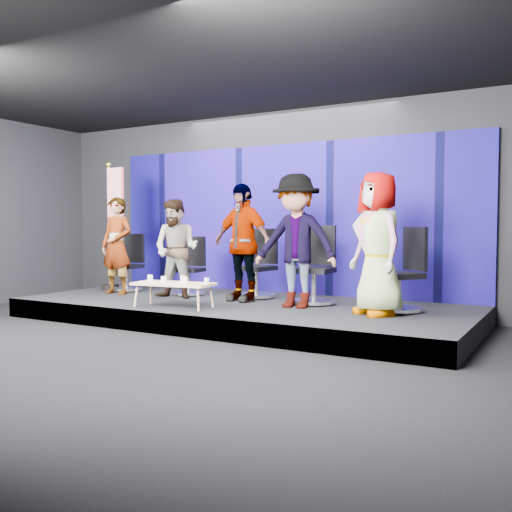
% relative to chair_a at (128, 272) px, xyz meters
% --- Properties ---
extents(ground, '(10.00, 10.00, 0.00)m').
position_rel_chair_a_xyz_m(ground, '(2.57, -2.80, -0.64)').
color(ground, black).
rests_on(ground, ground).
extents(room_walls, '(10.02, 8.02, 3.51)m').
position_rel_chair_a_xyz_m(room_walls, '(2.57, -2.80, 1.79)').
color(room_walls, black).
rests_on(room_walls, ground).
extents(riser, '(7.00, 3.00, 0.30)m').
position_rel_chair_a_xyz_m(riser, '(2.57, -0.30, -0.49)').
color(riser, black).
rests_on(riser, ground).
extents(backdrop, '(7.00, 0.08, 2.60)m').
position_rel_chair_a_xyz_m(backdrop, '(2.57, 1.15, 0.96)').
color(backdrop, '#08064C').
rests_on(backdrop, riser).
extents(chair_a, '(0.60, 0.60, 1.03)m').
position_rel_chair_a_xyz_m(chair_a, '(0.00, 0.00, 0.00)').
color(chair_a, silver).
rests_on(chair_a, riser).
extents(panelist_a, '(0.63, 0.42, 1.67)m').
position_rel_chair_a_xyz_m(panelist_a, '(0.17, -0.47, 0.50)').
color(panelist_a, black).
rests_on(panelist_a, riser).
extents(chair_b, '(0.64, 0.64, 0.99)m').
position_rel_chair_a_xyz_m(chair_b, '(1.34, 0.06, -0.01)').
color(chair_b, silver).
rests_on(chair_b, riser).
extents(panelist_b, '(0.86, 0.72, 1.61)m').
position_rel_chair_a_xyz_m(panelist_b, '(1.44, -0.44, 0.47)').
color(panelist_b, black).
rests_on(panelist_b, riser).
extents(chair_c, '(0.73, 0.73, 1.13)m').
position_rel_chair_a_xyz_m(chair_c, '(2.54, 0.31, 0.03)').
color(chair_c, silver).
rests_on(chair_c, riser).
extents(panelist_c, '(1.13, 0.61, 1.84)m').
position_rel_chair_a_xyz_m(panelist_c, '(2.53, -0.20, 0.58)').
color(panelist_c, black).
rests_on(panelist_c, riser).
extents(chair_d, '(0.70, 0.70, 1.19)m').
position_rel_chair_a_xyz_m(chair_d, '(3.66, 0.08, 0.05)').
color(chair_d, silver).
rests_on(chair_d, riser).
extents(panelist_d, '(1.27, 0.77, 1.92)m').
position_rel_chair_a_xyz_m(panelist_d, '(3.58, -0.42, 0.62)').
color(panelist_d, black).
rests_on(panelist_d, riser).
extents(chair_e, '(0.92, 0.92, 1.16)m').
position_rel_chair_a_xyz_m(chair_e, '(5.02, -0.05, 0.04)').
color(chair_e, silver).
rests_on(chair_e, riser).
extents(panelist_e, '(1.09, 1.04, 1.88)m').
position_rel_chair_a_xyz_m(panelist_e, '(4.82, -0.52, 0.60)').
color(panelist_e, black).
rests_on(panelist_e, riser).
extents(coffee_table, '(1.22, 0.63, 0.36)m').
position_rel_chair_a_xyz_m(coffee_table, '(2.05, -1.30, -0.01)').
color(coffee_table, tan).
rests_on(coffee_table, riser).
extents(mug_a, '(0.08, 0.08, 0.09)m').
position_rel_chair_a_xyz_m(mug_a, '(1.62, -1.30, 0.07)').
color(mug_a, silver).
rests_on(mug_a, coffee_table).
extents(mug_b, '(0.08, 0.08, 0.09)m').
position_rel_chair_a_xyz_m(mug_b, '(1.92, -1.36, 0.06)').
color(mug_b, silver).
rests_on(mug_b, coffee_table).
extents(mug_c, '(0.08, 0.08, 0.10)m').
position_rel_chair_a_xyz_m(mug_c, '(2.13, -1.18, 0.07)').
color(mug_c, silver).
rests_on(mug_c, coffee_table).
extents(mug_d, '(0.08, 0.08, 0.10)m').
position_rel_chair_a_xyz_m(mug_d, '(2.29, -1.35, 0.07)').
color(mug_d, silver).
rests_on(mug_d, coffee_table).
extents(mug_e, '(0.07, 0.07, 0.08)m').
position_rel_chair_a_xyz_m(mug_e, '(2.56, -1.20, 0.06)').
color(mug_e, silver).
rests_on(mug_e, coffee_table).
extents(flag_stand, '(0.54, 0.31, 2.35)m').
position_rel_chair_a_xyz_m(flag_stand, '(-0.29, -0.06, 0.91)').
color(flag_stand, black).
rests_on(flag_stand, riser).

